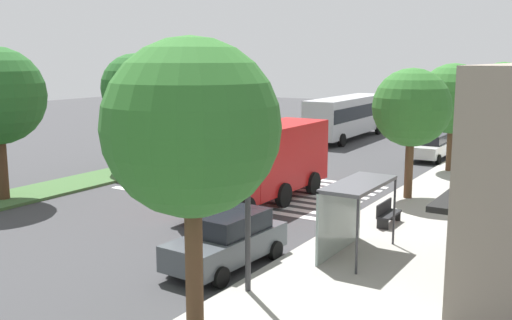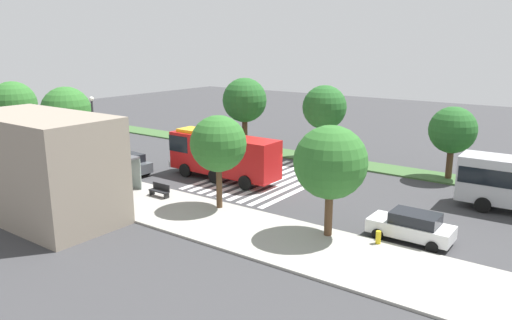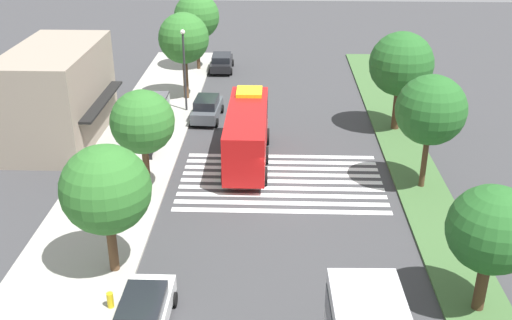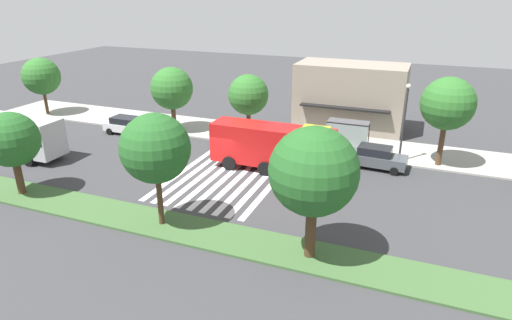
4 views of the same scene
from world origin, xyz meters
name	(u,v)px [view 2 (image 2 of 4)]	position (x,y,z in m)	size (l,w,h in m)	color
ground_plane	(281,182)	(0.00, 0.00, 0.00)	(120.00, 120.00, 0.00)	#38383A
sidewalk	(196,216)	(0.00, 9.67, 0.07)	(60.00, 5.87, 0.14)	#9E9B93
median_strip	(330,160)	(0.00, -8.24, 0.07)	(60.00, 3.00, 0.14)	#3D6033
crosswalk	(267,179)	(1.29, 0.00, 0.01)	(7.65, 12.13, 0.01)	silver
fire_truck	(220,154)	(4.31, 2.17, 2.06)	(9.64, 2.75, 3.76)	#B71414
parked_car_west	(412,226)	(-12.08, 5.54, 0.86)	(4.46, 2.11, 1.65)	silver
parked_car_mid	(127,163)	(11.42, 5.54, 0.90)	(4.52, 2.23, 1.75)	#474C51
parked_car_east	(41,145)	(24.17, 5.54, 0.83)	(4.51, 2.20, 1.58)	black
bus_stop_shelter	(121,164)	(8.53, 8.46, 1.89)	(3.50, 1.40, 2.46)	#4C4C51
bench_near_shelter	(160,190)	(4.53, 8.43, 0.59)	(1.60, 0.50, 0.90)	black
street_lamp	(94,129)	(13.02, 7.34, 3.85)	(0.36, 0.36, 6.29)	#2D2D30
storefront_building	(41,167)	(7.44, 15.20, 3.22)	(10.39, 6.00, 6.43)	gray
sidewalk_tree_west	(330,163)	(-8.16, 7.74, 4.29)	(4.01, 4.01, 6.17)	#513823
sidewalk_tree_center	(218,144)	(-0.29, 7.74, 4.34)	(3.59, 3.59, 6.02)	#513823
sidewalk_tree_east	(66,112)	(15.96, 7.74, 5.05)	(4.02, 4.02, 6.95)	#513823
sidewalk_tree_far_east	(13,104)	(24.29, 7.74, 5.04)	(4.16, 4.16, 7.00)	#47301E
median_tree_far_west	(453,130)	(-10.41, -8.24, 3.96)	(3.62, 3.62, 5.66)	#47301E
median_tree_west	(324,107)	(0.75, -8.24, 4.87)	(3.97, 3.97, 6.73)	#47301E
median_tree_center	(245,100)	(9.78, -8.24, 4.88)	(4.45, 4.45, 7.00)	#47301E
fire_hydrant	(378,237)	(-10.89, 7.24, 0.49)	(0.28, 0.28, 0.70)	gold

